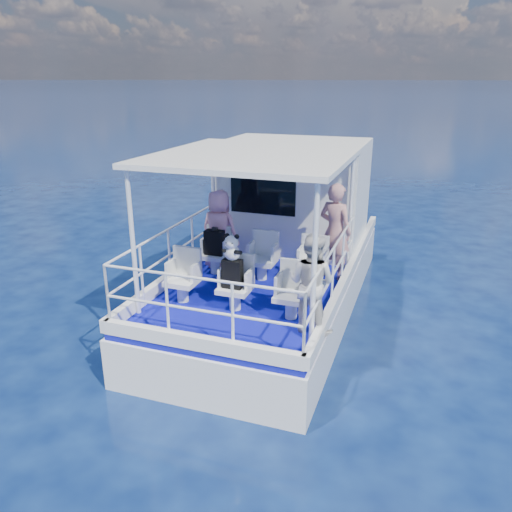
# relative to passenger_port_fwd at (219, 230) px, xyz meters

# --- Properties ---
(ground) EXTENTS (2000.00, 2000.00, 0.00)m
(ground) POSITION_rel_passenger_port_fwd_xyz_m (0.92, -0.46, -1.65)
(ground) COLOR #08153E
(ground) RESTS_ON ground
(hull) EXTENTS (3.00, 7.00, 1.60)m
(hull) POSITION_rel_passenger_port_fwd_xyz_m (0.92, 0.54, -1.65)
(hull) COLOR white
(hull) RESTS_ON ground
(deck) EXTENTS (2.90, 6.90, 0.10)m
(deck) POSITION_rel_passenger_port_fwd_xyz_m (0.92, 0.54, -0.80)
(deck) COLOR #0A0C94
(deck) RESTS_ON hull
(cabin) EXTENTS (2.85, 2.00, 2.20)m
(cabin) POSITION_rel_passenger_port_fwd_xyz_m (0.92, 1.84, 0.35)
(cabin) COLOR white
(cabin) RESTS_ON deck
(canopy) EXTENTS (3.00, 3.20, 0.08)m
(canopy) POSITION_rel_passenger_port_fwd_xyz_m (0.92, -0.66, 1.49)
(canopy) COLOR white
(canopy) RESTS_ON cabin
(canopy_posts) EXTENTS (2.77, 2.97, 2.20)m
(canopy_posts) POSITION_rel_passenger_port_fwd_xyz_m (0.92, -0.71, 0.35)
(canopy_posts) COLOR white
(canopy_posts) RESTS_ON deck
(railings) EXTENTS (2.84, 3.59, 1.00)m
(railings) POSITION_rel_passenger_port_fwd_xyz_m (0.92, -1.03, -0.25)
(railings) COLOR white
(railings) RESTS_ON deck
(seat_port_fwd) EXTENTS (0.48, 0.46, 0.38)m
(seat_port_fwd) POSITION_rel_passenger_port_fwd_xyz_m (0.02, -0.26, -0.56)
(seat_port_fwd) COLOR silver
(seat_port_fwd) RESTS_ON deck
(seat_center_fwd) EXTENTS (0.48, 0.46, 0.38)m
(seat_center_fwd) POSITION_rel_passenger_port_fwd_xyz_m (0.92, -0.26, -0.56)
(seat_center_fwd) COLOR silver
(seat_center_fwd) RESTS_ON deck
(seat_stbd_fwd) EXTENTS (0.48, 0.46, 0.38)m
(seat_stbd_fwd) POSITION_rel_passenger_port_fwd_xyz_m (1.82, -0.26, -0.56)
(seat_stbd_fwd) COLOR silver
(seat_stbd_fwd) RESTS_ON deck
(seat_port_aft) EXTENTS (0.48, 0.46, 0.38)m
(seat_port_aft) POSITION_rel_passenger_port_fwd_xyz_m (0.02, -1.56, -0.56)
(seat_port_aft) COLOR silver
(seat_port_aft) RESTS_ON deck
(seat_center_aft) EXTENTS (0.48, 0.46, 0.38)m
(seat_center_aft) POSITION_rel_passenger_port_fwd_xyz_m (0.92, -1.56, -0.56)
(seat_center_aft) COLOR silver
(seat_center_aft) RESTS_ON deck
(seat_stbd_aft) EXTENTS (0.48, 0.46, 0.38)m
(seat_stbd_aft) POSITION_rel_passenger_port_fwd_xyz_m (1.82, -1.56, -0.56)
(seat_stbd_aft) COLOR silver
(seat_stbd_aft) RESTS_ON deck
(passenger_port_fwd) EXTENTS (0.60, 0.45, 1.50)m
(passenger_port_fwd) POSITION_rel_passenger_port_fwd_xyz_m (0.00, 0.00, 0.00)
(passenger_port_fwd) COLOR pink
(passenger_port_fwd) RESTS_ON deck
(passenger_stbd_fwd) EXTENTS (0.73, 0.61, 1.71)m
(passenger_stbd_fwd) POSITION_rel_passenger_port_fwd_xyz_m (2.09, 0.27, 0.11)
(passenger_stbd_fwd) COLOR tan
(passenger_stbd_fwd) RESTS_ON deck
(passenger_stbd_aft) EXTENTS (0.81, 0.70, 1.44)m
(passenger_stbd_aft) POSITION_rel_passenger_port_fwd_xyz_m (2.17, -1.84, -0.03)
(passenger_stbd_aft) COLOR silver
(passenger_stbd_aft) RESTS_ON deck
(backpack_port) EXTENTS (0.34, 0.19, 0.45)m
(backpack_port) POSITION_rel_passenger_port_fwd_xyz_m (0.03, -0.30, -0.15)
(backpack_port) COLOR black
(backpack_port) RESTS_ON seat_port_fwd
(backpack_center) EXTENTS (0.30, 0.17, 0.45)m
(backpack_center) POSITION_rel_passenger_port_fwd_xyz_m (0.90, -1.60, -0.15)
(backpack_center) COLOR black
(backpack_center) RESTS_ON seat_center_aft
(compact_camera) EXTENTS (0.10, 0.06, 0.06)m
(compact_camera) POSITION_rel_passenger_port_fwd_xyz_m (0.04, -0.30, 0.11)
(compact_camera) COLOR black
(compact_camera) RESTS_ON backpack_port
(panda) EXTENTS (0.26, 0.22, 0.40)m
(panda) POSITION_rel_passenger_port_fwd_xyz_m (0.90, -1.60, 0.28)
(panda) COLOR silver
(panda) RESTS_ON backpack_center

